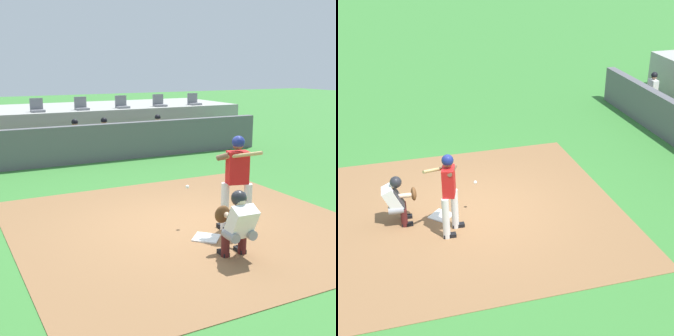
% 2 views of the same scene
% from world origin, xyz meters
% --- Properties ---
extents(ground_plane, '(80.00, 80.00, 0.00)m').
position_xyz_m(ground_plane, '(0.00, 0.00, 0.00)').
color(ground_plane, '#387A33').
extents(dirt_infield, '(6.40, 6.40, 0.01)m').
position_xyz_m(dirt_infield, '(0.00, 0.00, 0.01)').
color(dirt_infield, olive).
rests_on(dirt_infield, ground).
extents(home_plate, '(0.62, 0.62, 0.02)m').
position_xyz_m(home_plate, '(0.00, -0.80, 0.02)').
color(home_plate, white).
rests_on(home_plate, dirt_infield).
extents(batter_at_plate, '(0.61, 0.84, 1.80)m').
position_xyz_m(batter_at_plate, '(0.69, -0.70, 1.04)').
color(batter_at_plate, silver).
rests_on(batter_at_plate, ground).
extents(catcher_crouched, '(0.50, 2.06, 1.13)m').
position_xyz_m(catcher_crouched, '(0.00, -1.70, 0.61)').
color(catcher_crouched, gray).
rests_on(catcher_crouched, ground).
extents(dugout_wall, '(13.00, 0.30, 1.20)m').
position_xyz_m(dugout_wall, '(0.00, 6.50, 0.60)').
color(dugout_wall, '#59595E').
rests_on(dugout_wall, ground).
extents(dugout_bench, '(11.80, 0.44, 0.45)m').
position_xyz_m(dugout_bench, '(0.00, 7.50, 0.23)').
color(dugout_bench, olive).
rests_on(dugout_bench, ground).
extents(dugout_player_1, '(0.49, 0.70, 1.30)m').
position_xyz_m(dugout_player_1, '(0.00, 7.34, 0.67)').
color(dugout_player_1, '#939399').
rests_on(dugout_player_1, ground).
extents(dugout_player_2, '(0.49, 0.70, 1.30)m').
position_xyz_m(dugout_player_2, '(1.02, 7.34, 0.67)').
color(dugout_player_2, '#939399').
rests_on(dugout_player_2, ground).
extents(dugout_player_3, '(0.49, 0.70, 1.30)m').
position_xyz_m(dugout_player_3, '(3.06, 7.34, 0.67)').
color(dugout_player_3, '#939399').
rests_on(dugout_player_3, ground).
extents(stands_platform, '(15.00, 4.40, 1.40)m').
position_xyz_m(stands_platform, '(0.00, 10.90, 0.70)').
color(stands_platform, '#9E9E99').
rests_on(stands_platform, ground).
extents(stadium_seat_3, '(0.46, 0.46, 0.48)m').
position_xyz_m(stadium_seat_3, '(-0.81, 9.38, 1.53)').
color(stadium_seat_3, slate).
rests_on(stadium_seat_3, stands_platform).
extents(stadium_seat_4, '(0.46, 0.46, 0.48)m').
position_xyz_m(stadium_seat_4, '(0.81, 9.38, 1.53)').
color(stadium_seat_4, slate).
rests_on(stadium_seat_4, stands_platform).
extents(stadium_seat_5, '(0.46, 0.46, 0.48)m').
position_xyz_m(stadium_seat_5, '(2.44, 9.38, 1.53)').
color(stadium_seat_5, slate).
rests_on(stadium_seat_5, stands_platform).
extents(stadium_seat_6, '(0.46, 0.46, 0.48)m').
position_xyz_m(stadium_seat_6, '(4.06, 9.38, 1.53)').
color(stadium_seat_6, slate).
rests_on(stadium_seat_6, stands_platform).
extents(stadium_seat_7, '(0.46, 0.46, 0.48)m').
position_xyz_m(stadium_seat_7, '(5.69, 9.38, 1.53)').
color(stadium_seat_7, slate).
rests_on(stadium_seat_7, stands_platform).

